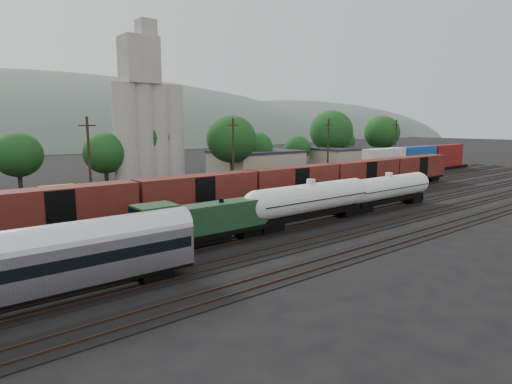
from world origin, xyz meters
TOP-DOWN VIEW (x-y plane):
  - ground at (0.00, 0.00)m, footprint 600.00×600.00m
  - tracks at (0.00, 0.00)m, footprint 180.00×33.20m
  - green_locomotive at (-11.68, -5.00)m, footprint 15.70×2.77m
  - tank_car_a at (2.85, -5.00)m, footprint 18.19×3.26m
  - tank_car_b at (17.44, -5.00)m, footprint 17.02×3.05m
  - passenger_coach at (-26.18, -10.00)m, footprint 21.13×2.61m
  - orange_locomotive at (-14.76, 10.00)m, footprint 17.28×2.88m
  - boxcar_string at (-12.94, 5.00)m, footprint 122.80×2.90m
  - container_wall at (10.03, 15.00)m, footprint 160.00×2.60m
  - grain_silo at (3.28, 36.00)m, footprint 13.40×5.00m
  - industrial_sheds at (6.63, 35.25)m, footprint 119.38×17.26m
  - tree_band at (2.53, 38.46)m, footprint 168.85×19.10m
  - utility_poles at (0.00, 22.00)m, footprint 122.20×0.36m
  - distant_hills at (23.92, 260.00)m, footprint 860.00×286.00m

SIDE VIEW (x-z plane):
  - distant_hills at x=23.92m, z-range -85.56..44.44m
  - ground at x=0.00m, z-range 0.00..0.00m
  - tracks at x=0.00m, z-range -0.05..0.15m
  - container_wall at x=10.03m, z-range -0.67..5.13m
  - green_locomotive at x=-11.68m, z-range 0.31..4.46m
  - orange_locomotive at x=-14.76m, z-range 0.31..4.63m
  - industrial_sheds at x=6.63m, z-range 0.01..5.11m
  - tank_car_b at x=17.44m, z-range 0.42..4.88m
  - tank_car_a at x=2.85m, z-range 0.44..5.20m
  - passenger_coach at x=-26.18m, z-range 0.56..5.36m
  - boxcar_string at x=-12.94m, z-range 1.02..5.22m
  - utility_poles at x=0.00m, z-range 0.21..12.21m
  - tree_band at x=2.53m, z-range 0.42..14.92m
  - grain_silo at x=3.28m, z-range -3.24..25.76m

